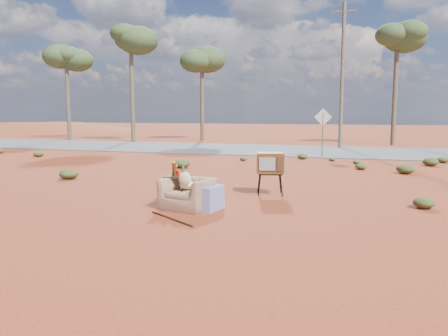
% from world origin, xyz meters
% --- Properties ---
extents(ground, '(140.00, 140.00, 0.00)m').
position_xyz_m(ground, '(0.00, 0.00, 0.00)').
color(ground, maroon).
rests_on(ground, ground).
extents(highway, '(140.00, 7.00, 0.04)m').
position_xyz_m(highway, '(0.00, 15.00, 0.02)').
color(highway, '#565659').
rests_on(highway, ground).
extents(dirt_mound, '(26.00, 18.00, 2.00)m').
position_xyz_m(dirt_mound, '(-30.00, 34.00, 0.00)').
color(dirt_mound, '#933B23').
rests_on(dirt_mound, ground).
extents(armchair, '(1.25, 0.79, 0.85)m').
position_xyz_m(armchair, '(-0.12, 0.29, 0.40)').
color(armchair, '#8F6B4E').
rests_on(armchair, ground).
extents(tv_unit, '(0.75, 0.66, 1.03)m').
position_xyz_m(tv_unit, '(1.11, 2.36, 0.77)').
color(tv_unit, black).
rests_on(tv_unit, ground).
extents(side_table, '(0.46, 0.46, 0.93)m').
position_xyz_m(side_table, '(-0.54, 0.49, 0.68)').
color(side_table, '#322112').
rests_on(side_table, ground).
extents(rusty_bar, '(1.20, 0.84, 0.04)m').
position_xyz_m(rusty_bar, '(-0.13, -0.69, 0.02)').
color(rusty_bar, '#512A15').
rests_on(rusty_bar, ground).
extents(road_sign, '(0.78, 0.06, 2.19)m').
position_xyz_m(road_sign, '(1.50, 12.00, 1.50)').
color(road_sign, brown).
rests_on(road_sign, ground).
extents(eucalyptus_far_left, '(3.20, 3.20, 7.10)m').
position_xyz_m(eucalyptus_far_left, '(-18.00, 20.00, 5.94)').
color(eucalyptus_far_left, brown).
rests_on(eucalyptus_far_left, ground).
extents(eucalyptus_left, '(3.20, 3.20, 8.10)m').
position_xyz_m(eucalyptus_left, '(-12.00, 19.00, 6.92)').
color(eucalyptus_left, brown).
rests_on(eucalyptus_left, ground).
extents(eucalyptus_near_left, '(3.20, 3.20, 6.60)m').
position_xyz_m(eucalyptus_near_left, '(-8.00, 22.00, 5.45)').
color(eucalyptus_near_left, brown).
rests_on(eucalyptus_near_left, ground).
extents(eucalyptus_center, '(3.20, 3.20, 7.60)m').
position_xyz_m(eucalyptus_center, '(5.00, 21.00, 6.43)').
color(eucalyptus_center, brown).
rests_on(eucalyptus_center, ground).
extents(utility_pole_center, '(1.40, 0.20, 8.00)m').
position_xyz_m(utility_pole_center, '(2.00, 17.50, 4.15)').
color(utility_pole_center, brown).
rests_on(utility_pole_center, ground).
extents(scrub_patch, '(17.49, 8.07, 0.33)m').
position_xyz_m(scrub_patch, '(-0.82, 4.41, 0.14)').
color(scrub_patch, '#434D21').
rests_on(scrub_patch, ground).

